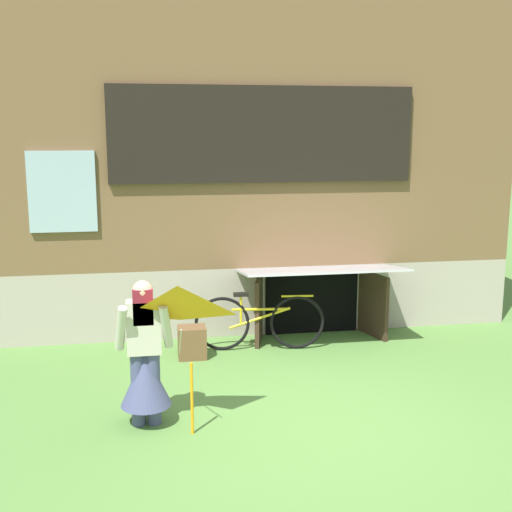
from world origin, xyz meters
TOP-DOWN VIEW (x-y plane):
  - ground_plane at (0.00, 0.00)m, footprint 60.00×60.00m
  - log_house at (-0.00, 5.70)m, footprint 7.71×6.52m
  - person at (-1.71, 0.23)m, footprint 0.60×0.52m
  - kite at (-1.39, -0.30)m, footprint 0.87×0.90m
  - bicycle_yellow at (-0.16, 2.35)m, footprint 1.79×0.23m
  - wooden_crate at (-1.11, 2.17)m, footprint 0.37×0.31m

SIDE VIEW (x-z plane):
  - ground_plane at x=0.00m, z-range 0.00..0.00m
  - wooden_crate at x=-1.11m, z-range 0.00..0.43m
  - bicycle_yellow at x=-0.16m, z-range -0.01..0.80m
  - person at x=-1.71m, z-range -0.12..1.40m
  - kite at x=-1.39m, z-range 0.47..1.94m
  - log_house at x=0.00m, z-range 0.00..4.87m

